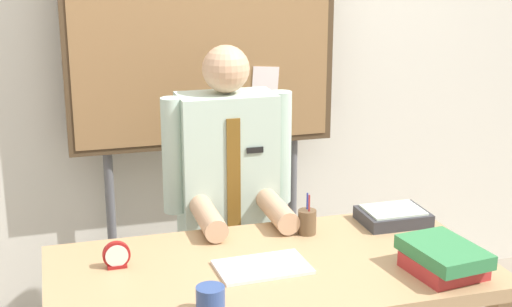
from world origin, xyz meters
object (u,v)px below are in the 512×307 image
object	(u,v)px
desk	(271,290)
bulletin_board	(203,31)
open_notebook	(262,267)
desk_clock	(117,256)
pen_holder	(307,222)
coffee_mug	(211,300)
person	(228,223)
book_stack	(444,258)
paper_tray	(393,216)

from	to	relation	value
desk	bulletin_board	xyz separation A→B (m)	(-0.00, 1.07, 0.78)
open_notebook	desk_clock	bearing A→B (deg)	162.94
desk	pen_holder	size ratio (longest dim) A/B	9.56
coffee_mug	person	bearing A→B (deg)	72.92
desk	bulletin_board	bearing A→B (deg)	90.00
desk_clock	pen_holder	distance (m)	0.74
open_notebook	desk_clock	size ratio (longest dim) A/B	3.31
bulletin_board	coffee_mug	bearing A→B (deg)	-101.57
book_stack	desk_clock	world-z (taller)	book_stack
desk_clock	book_stack	bearing A→B (deg)	-18.22
bulletin_board	open_notebook	distance (m)	1.29
coffee_mug	desk_clock	bearing A→B (deg)	120.50
coffee_mug	pen_holder	bearing A→B (deg)	46.17
open_notebook	paper_tray	xyz separation A→B (m)	(0.62, 0.27, 0.02)
desk	bulletin_board	size ratio (longest dim) A/B	0.75
person	book_stack	world-z (taller)	person
desk	coffee_mug	bearing A→B (deg)	-134.77
coffee_mug	paper_tray	size ratio (longest dim) A/B	0.34
desk	pen_holder	world-z (taller)	pen_holder
bulletin_board	open_notebook	world-z (taller)	bulletin_board
bulletin_board	book_stack	distance (m)	1.54
bulletin_board	person	bearing A→B (deg)	-89.99
book_stack	open_notebook	xyz separation A→B (m)	(-0.58, 0.20, -0.05)
pen_holder	desk_clock	bearing A→B (deg)	-171.60
book_stack	coffee_mug	world-z (taller)	book_stack
person	pen_holder	bearing A→B (deg)	-60.76
desk	book_stack	world-z (taller)	book_stack
bulletin_board	pen_holder	xyz separation A→B (m)	(0.22, -0.84, -0.64)
bulletin_board	book_stack	bearing A→B (deg)	-67.34
pen_holder	open_notebook	bearing A→B (deg)	-134.91
paper_tray	desk_clock	bearing A→B (deg)	-173.75
book_stack	desk_clock	size ratio (longest dim) A/B	3.30
desk_clock	coffee_mug	size ratio (longest dim) A/B	1.08
open_notebook	coffee_mug	size ratio (longest dim) A/B	3.57
person	open_notebook	distance (m)	0.65
bulletin_board	paper_tray	world-z (taller)	bulletin_board
person	desk_clock	xyz separation A→B (m)	(-0.52, -0.49, 0.12)
bulletin_board	open_notebook	bearing A→B (deg)	-91.96
open_notebook	pen_holder	distance (m)	0.36
book_stack	desk	bearing A→B (deg)	157.77
person	open_notebook	bearing A→B (deg)	-93.34
paper_tray	desk	bearing A→B (deg)	-157.09
bulletin_board	desk_clock	bearing A→B (deg)	-118.60
book_stack	pen_holder	world-z (taller)	pen_holder
person	paper_tray	world-z (taller)	person
desk	open_notebook	distance (m)	0.11
person	pen_holder	xyz separation A→B (m)	(0.22, -0.39, 0.13)
desk	paper_tray	size ratio (longest dim) A/B	5.88
desk	open_notebook	xyz separation A→B (m)	(-0.04, -0.02, 0.10)
book_stack	bulletin_board	bearing A→B (deg)	112.66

